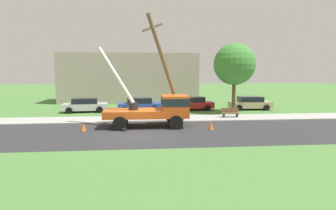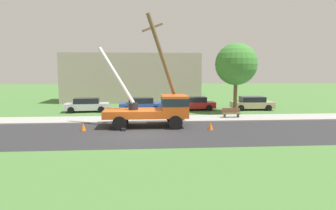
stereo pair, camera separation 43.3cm
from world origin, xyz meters
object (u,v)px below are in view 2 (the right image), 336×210
object	(u,v)px
traffic_cone_ahead	(211,126)
park_bench	(231,113)
traffic_cone_behind	(83,127)
utility_truck	(157,108)
roadside_tree_near	(236,64)
leaning_utility_pole	(166,69)
parked_sedan_red	(194,103)
parked_sedan_blue	(141,104)
parked_sedan_silver	(87,105)
parked_sedan_tan	(252,103)

from	to	relation	value
traffic_cone_ahead	park_bench	size ratio (longest dim) A/B	0.35
traffic_cone_behind	park_bench	xyz separation A→B (m)	(11.87, 4.36, 0.18)
utility_truck	roadside_tree_near	world-z (taller)	roadside_tree_near
leaning_utility_pole	traffic_cone_ahead	world-z (taller)	leaning_utility_pole
traffic_cone_behind	parked_sedan_red	size ratio (longest dim) A/B	0.13
traffic_cone_behind	parked_sedan_blue	bearing A→B (deg)	67.57
parked_sedan_silver	parked_sedan_red	bearing A→B (deg)	2.60
parked_sedan_tan	park_bench	distance (m)	6.47
parked_sedan_silver	roadside_tree_near	world-z (taller)	roadside_tree_near
parked_sedan_tan	roadside_tree_near	bearing A→B (deg)	-142.04
parked_sedan_blue	roadside_tree_near	world-z (taller)	roadside_tree_near
parked_sedan_blue	park_bench	distance (m)	9.43
traffic_cone_behind	park_bench	bearing A→B (deg)	20.19
parked_sedan_red	parked_sedan_tan	size ratio (longest dim) A/B	1.00
traffic_cone_behind	parked_sedan_silver	bearing A→B (deg)	99.76
utility_truck	roadside_tree_near	xyz separation A→B (m)	(8.00, 6.46, 3.38)
parked_sedan_silver	parked_sedan_blue	xyz separation A→B (m)	(5.46, -0.11, 0.00)
traffic_cone_behind	park_bench	distance (m)	12.65
parked_sedan_blue	roadside_tree_near	bearing A→B (deg)	-10.06
utility_truck	traffic_cone_behind	world-z (taller)	utility_truck
utility_truck	parked_sedan_red	xyz separation A→B (m)	(4.23, 8.74, -0.70)
roadside_tree_near	parked_sedan_red	bearing A→B (deg)	148.85
leaning_utility_pole	traffic_cone_behind	size ratio (longest dim) A/B	15.16
utility_truck	parked_sedan_tan	bearing A→B (deg)	38.71
parked_sedan_silver	parked_sedan_blue	bearing A→B (deg)	-1.11
parked_sedan_blue	park_bench	bearing A→B (deg)	-31.56
utility_truck	traffic_cone_ahead	bearing A→B (deg)	-21.88
park_bench	roadside_tree_near	world-z (taller)	roadside_tree_near
parked_sedan_tan	park_bench	bearing A→B (deg)	-126.44
park_bench	roadside_tree_near	bearing A→B (deg)	67.40
leaning_utility_pole	traffic_cone_behind	xyz separation A→B (m)	(-5.98, -2.26, -4.06)
parked_sedan_blue	traffic_cone_behind	bearing A→B (deg)	-112.43
utility_truck	roadside_tree_near	bearing A→B (deg)	38.94
parked_sedan_silver	roadside_tree_near	bearing A→B (deg)	-6.81
parked_sedan_tan	parked_sedan_blue	bearing A→B (deg)	-178.70
traffic_cone_behind	roadside_tree_near	xyz separation A→B (m)	(13.23, 7.63, 4.51)
parked_sedan_blue	parked_sedan_red	size ratio (longest dim) A/B	1.02
leaning_utility_pole	parked_sedan_silver	distance (m)	11.04
traffic_cone_ahead	parked_sedan_red	distance (m)	10.26
utility_truck	parked_sedan_tan	distance (m)	13.44
utility_truck	park_bench	xyz separation A→B (m)	(6.64, 3.20, -0.95)
traffic_cone_behind	roadside_tree_near	bearing A→B (deg)	29.98
parked_sedan_red	roadside_tree_near	distance (m)	6.00
traffic_cone_ahead	utility_truck	bearing A→B (deg)	158.12
leaning_utility_pole	parked_sedan_tan	bearing A→B (deg)	36.91
parked_sedan_red	traffic_cone_ahead	bearing A→B (deg)	-92.76
traffic_cone_behind	parked_sedan_blue	world-z (taller)	parked_sedan_blue
traffic_cone_ahead	parked_sedan_tan	bearing A→B (deg)	55.76
parked_sedan_blue	traffic_cone_ahead	bearing A→B (deg)	-61.93
utility_truck	park_bench	distance (m)	7.43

